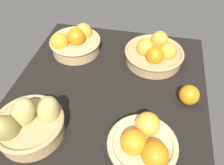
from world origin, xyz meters
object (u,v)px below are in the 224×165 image
at_px(basket_far_right, 75,42).
at_px(loose_orange_front_gap, 189,95).
at_px(basket_far_left_pears, 29,123).
at_px(basket_near_right, 155,53).
at_px(basket_near_left, 143,144).

xyz_separation_m(basket_far_right, loose_orange_front_gap, (-0.20, -0.48, -0.01)).
xyz_separation_m(basket_far_right, basket_far_left_pears, (-0.43, -0.00, 0.01)).
distance_m(basket_near_right, basket_far_left_pears, 0.55).
xyz_separation_m(basket_far_right, basket_near_right, (-0.00, -0.34, -0.00)).
bearing_deg(basket_far_left_pears, loose_orange_front_gap, -64.20).
bearing_deg(basket_far_right, loose_orange_front_gap, -112.86).
bearing_deg(basket_near_right, basket_near_left, -179.80).
xyz_separation_m(basket_near_left, basket_far_left_pears, (-0.01, 0.34, 0.01)).
relative_size(basket_far_right, basket_near_left, 1.07).
xyz_separation_m(basket_near_right, basket_far_left_pears, (-0.43, 0.34, 0.01)).
bearing_deg(loose_orange_front_gap, basket_far_left_pears, 115.80).
height_order(basket_far_right, basket_far_left_pears, basket_far_left_pears).
height_order(basket_far_right, loose_orange_front_gap, basket_far_right).
xyz_separation_m(basket_near_right, loose_orange_front_gap, (-0.20, -0.14, -0.01)).
relative_size(basket_near_left, basket_far_left_pears, 0.95).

